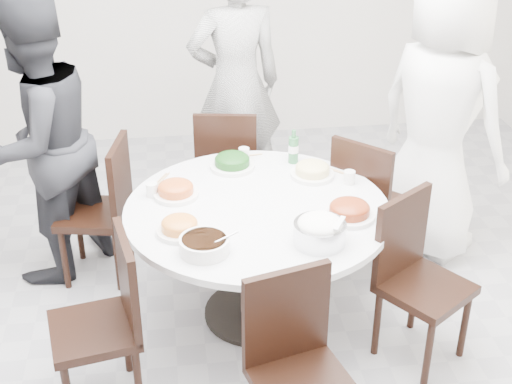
{
  "coord_description": "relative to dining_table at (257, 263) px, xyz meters",
  "views": [
    {
      "loc": [
        -0.3,
        -3.21,
        2.73
      ],
      "look_at": [
        0.17,
        0.29,
        0.82
      ],
      "focal_mm": 50.0,
      "sensor_mm": 36.0,
      "label": 1
    }
  ],
  "objects": [
    {
      "name": "floor",
      "position": [
        -0.17,
        -0.24,
        -0.38
      ],
      "size": [
        6.0,
        6.0,
        0.01
      ],
      "primitive_type": "cube",
      "color": "#A8A7AC",
      "rests_on": "ground"
    },
    {
      "name": "dining_table",
      "position": [
        0.0,
        0.0,
        0.0
      ],
      "size": [
        1.5,
        1.5,
        0.75
      ],
      "primitive_type": "cylinder",
      "color": "white",
      "rests_on": "floor"
    },
    {
      "name": "chair_ne",
      "position": [
        0.82,
        0.45,
        0.1
      ],
      "size": [
        0.59,
        0.59,
        0.95
      ],
      "primitive_type": "cube",
      "rotation": [
        0.0,
        0.0,
        2.35
      ],
      "color": "black",
      "rests_on": "floor"
    },
    {
      "name": "chair_n",
      "position": [
        -0.06,
        1.09,
        0.1
      ],
      "size": [
        0.48,
        0.48,
        0.95
      ],
      "primitive_type": "cube",
      "rotation": [
        0.0,
        0.0,
        2.98
      ],
      "color": "black",
      "rests_on": "floor"
    },
    {
      "name": "chair_nw",
      "position": [
        -0.97,
        0.57,
        0.1
      ],
      "size": [
        0.49,
        0.49,
        0.95
      ],
      "primitive_type": "cube",
      "rotation": [
        0.0,
        0.0,
        4.52
      ],
      "color": "black",
      "rests_on": "floor"
    },
    {
      "name": "chair_sw",
      "position": [
        -0.9,
        -0.59,
        0.1
      ],
      "size": [
        0.49,
        0.49,
        0.95
      ],
      "primitive_type": "cube",
      "rotation": [
        0.0,
        0.0,
        4.91
      ],
      "color": "black",
      "rests_on": "floor"
    },
    {
      "name": "chair_s",
      "position": [
        0.06,
        -1.1,
        0.1
      ],
      "size": [
        0.52,
        0.52,
        0.95
      ],
      "primitive_type": "cube",
      "rotation": [
        0.0,
        0.0,
        6.55
      ],
      "color": "black",
      "rests_on": "floor"
    },
    {
      "name": "chair_se",
      "position": [
        0.85,
        -0.48,
        0.1
      ],
      "size": [
        0.59,
        0.59,
        0.95
      ],
      "primitive_type": "cube",
      "rotation": [
        0.0,
        0.0,
        6.9
      ],
      "color": "black",
      "rests_on": "floor"
    },
    {
      "name": "diner_right",
      "position": [
        1.28,
        0.63,
        0.6
      ],
      "size": [
        1.05,
        1.13,
        1.95
      ],
      "primitive_type": "imported",
      "rotation": [
        0.0,
        0.0,
        2.17
      ],
      "color": "white",
      "rests_on": "floor"
    },
    {
      "name": "diner_middle",
      "position": [
        0.04,
        1.43,
        0.58
      ],
      "size": [
        0.76,
        0.56,
        1.92
      ],
      "primitive_type": "imported",
      "rotation": [
        0.0,
        0.0,
        3.3
      ],
      "color": "black",
      "rests_on": "floor"
    },
    {
      "name": "diner_left",
      "position": [
        -1.26,
        0.68,
        0.54
      ],
      "size": [
        1.11,
        1.13,
        1.83
      ],
      "primitive_type": "imported",
      "rotation": [
        0.0,
        0.0,
        3.99
      ],
      "color": "#222327",
      "rests_on": "floor"
    },
    {
      "name": "dish_greens",
      "position": [
        -0.09,
        0.51,
        0.41
      ],
      "size": [
        0.28,
        0.28,
        0.07
      ],
      "primitive_type": "cylinder",
      "color": "white",
      "rests_on": "dining_table"
    },
    {
      "name": "dish_pale",
      "position": [
        0.38,
        0.33,
        0.41
      ],
      "size": [
        0.26,
        0.26,
        0.07
      ],
      "primitive_type": "cylinder",
      "color": "white",
      "rests_on": "dining_table"
    },
    {
      "name": "dish_orange",
      "position": [
        -0.45,
        0.19,
        0.41
      ],
      "size": [
        0.26,
        0.26,
        0.07
      ],
      "primitive_type": "cylinder",
      "color": "white",
      "rests_on": "dining_table"
    },
    {
      "name": "dish_redbrown",
      "position": [
        0.48,
        -0.18,
        0.41
      ],
      "size": [
        0.28,
        0.28,
        0.07
      ],
      "primitive_type": "cylinder",
      "color": "white",
      "rests_on": "dining_table"
    },
    {
      "name": "dish_tofu",
      "position": [
        -0.44,
        -0.22,
        0.41
      ],
      "size": [
        0.25,
        0.25,
        0.06
      ],
      "primitive_type": "cylinder",
      "color": "white",
      "rests_on": "dining_table"
    },
    {
      "name": "rice_bowl",
      "position": [
        0.27,
        -0.41,
        0.43
      ],
      "size": [
        0.27,
        0.27,
        0.12
      ],
      "primitive_type": "cylinder",
      "color": "silver",
      "rests_on": "dining_table"
    },
    {
      "name": "soup_bowl",
      "position": [
        -0.33,
        -0.42,
        0.41
      ],
      "size": [
        0.26,
        0.26,
        0.08
      ],
      "primitive_type": "cylinder",
      "color": "white",
      "rests_on": "dining_table"
    },
    {
      "name": "beverage_bottle",
      "position": [
        0.3,
        0.54,
        0.49
      ],
      "size": [
        0.06,
        0.06,
        0.22
      ],
      "primitive_type": "cylinder",
      "color": "#2A6A39",
      "rests_on": "dining_table"
    },
    {
      "name": "tea_cups",
      "position": [
        -0.01,
        0.58,
        0.42
      ],
      "size": [
        0.07,
        0.07,
        0.08
      ],
      "primitive_type": "cylinder",
      "color": "white",
      "rests_on": "dining_table"
    },
    {
      "name": "chopsticks",
      "position": [
        -0.01,
        0.68,
        0.38
      ],
      "size": [
        0.24,
        0.04,
        0.01
      ],
      "primitive_type": null,
      "color": "tan",
      "rests_on": "dining_table"
    }
  ]
}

